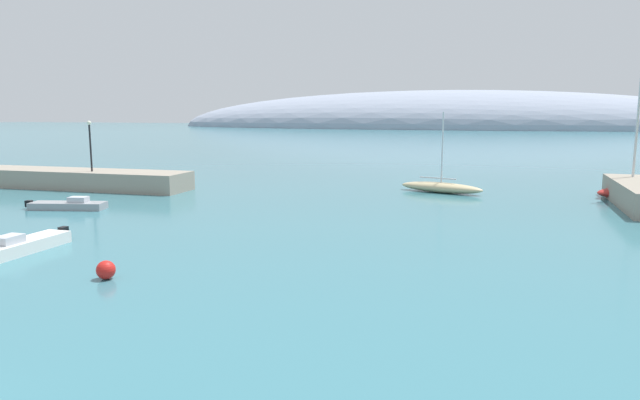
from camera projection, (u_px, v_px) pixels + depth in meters
breakwater_rocks at (70, 179)px, 52.17m from camera, size 23.35×5.03×1.67m
distant_ridge at (444, 128)px, 245.41m from camera, size 247.89×68.72×32.04m
sailboat_red_near_shore at (632, 191)px, 45.68m from camera, size 6.19×4.45×10.78m
sailboat_sand_mid_mooring at (441, 187)px, 49.05m from camera, size 7.55×3.75×6.91m
motorboat_grey_foreground at (68, 205)px, 40.69m from camera, size 5.79×2.75×0.91m
motorboat_white_alongside_breakwater at (22, 245)px, 28.23m from camera, size 1.51×5.67×1.01m
mooring_buoy_red at (106, 270)px, 23.70m from camera, size 0.79×0.79×0.79m
harbor_lamp_post at (90, 140)px, 50.11m from camera, size 0.36×0.36×4.48m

